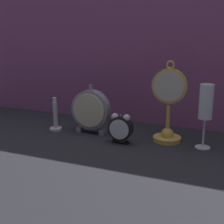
% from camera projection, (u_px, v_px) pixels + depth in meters
% --- Properties ---
extents(ground_plane, '(4.00, 4.00, 0.00)m').
position_uv_depth(ground_plane, '(103.00, 145.00, 1.11)').
color(ground_plane, '#232328').
extents(fabric_backdrop_drape, '(1.60, 0.01, 0.78)m').
position_uv_depth(fabric_backdrop_drape, '(134.00, 32.00, 1.30)').
color(fabric_backdrop_drape, '#8E4C7F').
rests_on(fabric_backdrop_drape, ground_plane).
extents(pocket_watch_on_stand, '(0.12, 0.10, 0.29)m').
position_uv_depth(pocket_watch_on_stand, '(168.00, 110.00, 1.12)').
color(pocket_watch_on_stand, gold).
rests_on(pocket_watch_on_stand, ground_plane).
extents(alarm_clock_twin_bell, '(0.09, 0.03, 0.11)m').
position_uv_depth(alarm_clock_twin_bell, '(121.00, 127.00, 1.11)').
color(alarm_clock_twin_bell, black).
rests_on(alarm_clock_twin_bell, ground_plane).
extents(mantel_clock_silver, '(0.15, 0.04, 0.19)m').
position_uv_depth(mantel_clock_silver, '(91.00, 110.00, 1.22)').
color(mantel_clock_silver, gray).
rests_on(mantel_clock_silver, ground_plane).
extents(champagne_flute, '(0.05, 0.05, 0.22)m').
position_uv_depth(champagne_flute, '(206.00, 106.00, 1.05)').
color(champagne_flute, silver).
rests_on(champagne_flute, ground_plane).
extents(brass_candlestick, '(0.05, 0.05, 0.14)m').
position_uv_depth(brass_candlestick, '(56.00, 120.00, 1.27)').
color(brass_candlestick, silver).
rests_on(brass_candlestick, ground_plane).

